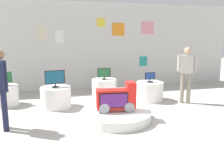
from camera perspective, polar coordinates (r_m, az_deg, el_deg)
name	(u,v)px	position (r m, az deg, el deg)	size (l,w,h in m)	color
ground_plane	(123,124)	(5.57, 2.71, -10.59)	(30.00, 30.00, 0.00)	#B2ADA3
back_wall_display	(93,46)	(9.32, -4.63, 8.64)	(11.95, 0.13, 3.37)	silver
main_display_pedestal	(116,115)	(5.82, 0.94, -8.44)	(1.76, 1.76, 0.22)	white
novelty_firetruck_tv	(117,100)	(5.70, 1.13, -4.61)	(0.98, 0.46, 0.72)	gray
display_pedestal_left_rear	(150,91)	(7.60, 9.27, -2.50)	(0.88, 0.88, 0.61)	white
tv_on_left_rear	(150,77)	(7.50, 9.38, 0.98)	(0.37, 0.21, 0.32)	black
display_pedestal_center_rear	(5,95)	(7.67, -24.88, -3.24)	(0.76, 0.76, 0.61)	white
tv_on_center_rear	(4,78)	(7.57, -25.21, 0.63)	(0.52, 0.23, 0.43)	black
display_pedestal_right_rear	(104,88)	(8.00, -1.94, -1.69)	(0.86, 0.86, 0.61)	white
tv_on_right_rear	(104,73)	(7.90, -1.96, 1.95)	(0.46, 0.16, 0.38)	black
display_pedestal_far_right	(56,97)	(6.96, -13.72, -3.90)	(0.87, 0.87, 0.61)	white
tv_on_far_right	(55,78)	(6.83, -13.94, 0.76)	(0.57, 0.19, 0.49)	black
shopper_browsing_near_truck	(186,71)	(7.42, 17.93, 2.44)	(0.51, 0.35, 1.73)	gray
shopper_browsing_rear	(2,84)	(5.50, -25.48, -0.67)	(0.28, 0.55, 1.77)	#1E233F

